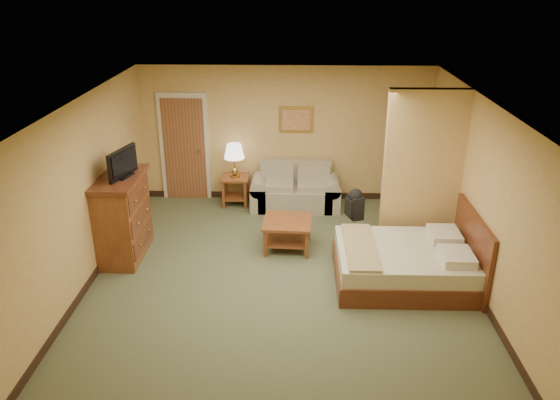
{
  "coord_description": "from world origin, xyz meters",
  "views": [
    {
      "loc": [
        0.19,
        -7.05,
        4.16
      ],
      "look_at": [
        -0.04,
        0.6,
        0.95
      ],
      "focal_mm": 35.0,
      "sensor_mm": 36.0,
      "label": 1
    }
  ],
  "objects_px": {
    "coffee_table": "(287,228)",
    "dresser": "(122,217)",
    "bed": "(407,263)",
    "loveseat": "(295,193)"
  },
  "relations": [
    {
      "from": "loveseat",
      "to": "dresser",
      "type": "distance_m",
      "value": 3.38
    },
    {
      "from": "coffee_table",
      "to": "dresser",
      "type": "xyz_separation_m",
      "value": [
        -2.55,
        -0.32,
        0.32
      ]
    },
    {
      "from": "loveseat",
      "to": "dresser",
      "type": "bearing_deg",
      "value": -142.75
    },
    {
      "from": "coffee_table",
      "to": "dresser",
      "type": "relative_size",
      "value": 0.6
    },
    {
      "from": "coffee_table",
      "to": "dresser",
      "type": "bearing_deg",
      "value": -172.78
    },
    {
      "from": "loveseat",
      "to": "dresser",
      "type": "height_order",
      "value": "dresser"
    },
    {
      "from": "bed",
      "to": "dresser",
      "type": "bearing_deg",
      "value": 171.51
    },
    {
      "from": "loveseat",
      "to": "bed",
      "type": "distance_m",
      "value": 3.13
    },
    {
      "from": "dresser",
      "to": "bed",
      "type": "height_order",
      "value": "dresser"
    },
    {
      "from": "coffee_table",
      "to": "bed",
      "type": "bearing_deg",
      "value": -28.89
    }
  ]
}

